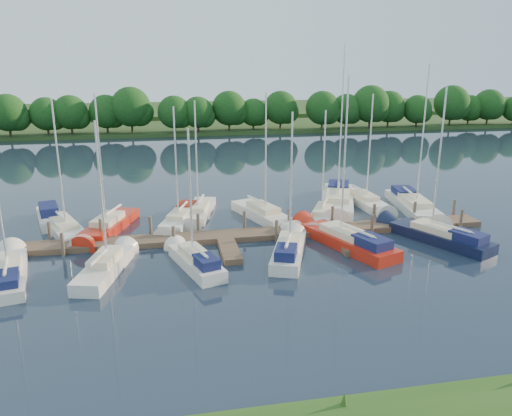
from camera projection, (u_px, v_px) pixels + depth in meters
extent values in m
plane|color=#192332|center=(242.00, 286.00, 28.52)|extent=(260.00, 260.00, 0.00)
cube|color=#4C392A|center=(224.00, 236.00, 36.00)|extent=(40.00, 2.00, 0.40)
cube|color=#4C392A|center=(105.00, 260.00, 31.72)|extent=(1.20, 4.00, 0.40)
cube|color=#4C392A|center=(230.00, 251.00, 33.17)|extent=(1.20, 4.00, 0.40)
cube|color=#4C392A|center=(344.00, 243.00, 34.62)|extent=(1.20, 4.00, 0.40)
cube|color=#4C392A|center=(449.00, 236.00, 36.07)|extent=(1.20, 4.00, 0.40)
cylinder|color=#473D33|center=(50.00, 236.00, 34.92)|extent=(0.24, 0.24, 2.00)
cylinder|color=#473D33|center=(101.00, 233.00, 35.55)|extent=(0.24, 0.24, 2.00)
cylinder|color=#473D33|center=(151.00, 230.00, 36.17)|extent=(0.24, 0.24, 2.00)
cylinder|color=#473D33|center=(198.00, 227.00, 36.80)|extent=(0.24, 0.24, 2.00)
cylinder|color=#473D33|center=(244.00, 224.00, 37.42)|extent=(0.24, 0.24, 2.00)
cylinder|color=#473D33|center=(289.00, 221.00, 38.05)|extent=(0.24, 0.24, 2.00)
cylinder|color=#473D33|center=(332.00, 219.00, 38.67)|extent=(0.24, 0.24, 2.00)
cylinder|color=#473D33|center=(374.00, 216.00, 39.30)|extent=(0.24, 0.24, 2.00)
cylinder|color=#473D33|center=(414.00, 214.00, 39.92)|extent=(0.24, 0.24, 2.00)
cylinder|color=#473D33|center=(454.00, 212.00, 40.55)|extent=(0.24, 0.24, 2.00)
cylinder|color=#473D33|center=(63.00, 248.00, 32.70)|extent=(0.24, 0.24, 2.00)
cylinder|color=#473D33|center=(174.00, 240.00, 34.01)|extent=(0.24, 0.24, 2.00)
cylinder|color=#473D33|center=(277.00, 234.00, 35.31)|extent=(0.24, 0.24, 2.00)
cylinder|color=#473D33|center=(372.00, 228.00, 36.61)|extent=(0.24, 0.24, 2.00)
cylinder|color=#473D33|center=(461.00, 222.00, 37.92)|extent=(0.24, 0.24, 2.00)
cube|color=#263F18|center=(181.00, 124.00, 99.09)|extent=(180.00, 30.00, 0.60)
cube|color=#314F22|center=(176.00, 111.00, 122.53)|extent=(220.00, 40.00, 1.40)
cylinder|color=#38281C|center=(4.00, 130.00, 82.62)|extent=(0.36, 0.36, 2.73)
sphere|color=#113D10|center=(1.00, 110.00, 81.68)|extent=(6.36, 6.36, 6.36)
sphere|color=#113D10|center=(11.00, 115.00, 82.37)|extent=(4.54, 4.54, 4.54)
cylinder|color=#38281C|center=(37.00, 130.00, 82.68)|extent=(0.36, 0.36, 2.81)
sphere|color=#113D10|center=(35.00, 109.00, 81.71)|extent=(6.55, 6.55, 6.55)
sphere|color=#113D10|center=(45.00, 115.00, 82.42)|extent=(4.68, 4.68, 4.68)
cylinder|color=#38281C|center=(72.00, 131.00, 81.78)|extent=(0.36, 0.36, 2.60)
sphere|color=#113D10|center=(70.00, 112.00, 80.89)|extent=(6.07, 6.07, 6.07)
sphere|color=#113D10|center=(79.00, 117.00, 81.56)|extent=(4.34, 4.34, 4.34)
cylinder|color=#38281C|center=(105.00, 129.00, 84.72)|extent=(0.36, 0.36, 2.76)
sphere|color=#113D10|center=(103.00, 108.00, 83.76)|extent=(6.45, 6.45, 6.45)
sphere|color=#113D10|center=(113.00, 114.00, 84.46)|extent=(4.61, 4.61, 4.61)
cylinder|color=#38281C|center=(140.00, 130.00, 84.88)|extent=(0.36, 0.36, 2.23)
sphere|color=#113D10|center=(139.00, 114.00, 84.11)|extent=(5.20, 5.20, 5.20)
sphere|color=#113D10|center=(146.00, 118.00, 84.71)|extent=(3.72, 3.72, 3.72)
cylinder|color=#38281C|center=(172.00, 128.00, 86.22)|extent=(0.36, 0.36, 2.44)
sphere|color=#113D10|center=(171.00, 111.00, 85.38)|extent=(5.68, 5.68, 5.68)
sphere|color=#113D10|center=(178.00, 115.00, 86.02)|extent=(4.06, 4.06, 4.06)
cylinder|color=#38281C|center=(203.00, 129.00, 87.21)|extent=(0.36, 0.36, 2.05)
sphere|color=#113D10|center=(202.00, 114.00, 86.50)|extent=(4.78, 4.78, 4.78)
sphere|color=#113D10|center=(208.00, 118.00, 87.07)|extent=(3.41, 3.41, 3.41)
cylinder|color=#38281C|center=(229.00, 125.00, 89.87)|extent=(0.36, 0.36, 2.79)
sphere|color=#113D10|center=(228.00, 105.00, 88.90)|extent=(6.51, 6.51, 6.51)
sphere|color=#113D10|center=(236.00, 110.00, 89.61)|extent=(4.65, 4.65, 4.65)
cylinder|color=#38281C|center=(254.00, 127.00, 88.61)|extent=(0.36, 0.36, 2.36)
sphere|color=#113D10|center=(254.00, 110.00, 87.79)|extent=(5.50, 5.50, 5.50)
sphere|color=#113D10|center=(261.00, 115.00, 88.42)|extent=(3.93, 3.93, 3.93)
cylinder|color=#38281C|center=(284.00, 126.00, 89.22)|extent=(0.36, 0.36, 2.50)
sphere|color=#113D10|center=(284.00, 109.00, 88.35)|extent=(5.83, 5.83, 5.83)
sphere|color=#113D10|center=(290.00, 113.00, 89.00)|extent=(4.17, 4.17, 4.17)
cylinder|color=#38281C|center=(313.00, 125.00, 91.52)|extent=(0.36, 0.36, 2.23)
sphere|color=#113D10|center=(313.00, 110.00, 90.75)|extent=(5.21, 5.21, 5.21)
sphere|color=#113D10|center=(319.00, 114.00, 91.35)|extent=(3.72, 3.72, 3.72)
cylinder|color=#38281C|center=(346.00, 126.00, 90.50)|extent=(0.36, 0.36, 2.13)
sphere|color=#113D10|center=(347.00, 112.00, 89.77)|extent=(4.97, 4.97, 4.97)
sphere|color=#113D10|center=(351.00, 115.00, 90.35)|extent=(3.55, 3.55, 3.55)
cylinder|color=#38281C|center=(367.00, 122.00, 93.19)|extent=(0.36, 0.36, 2.85)
sphere|color=#113D10|center=(369.00, 103.00, 92.20)|extent=(6.66, 6.66, 6.66)
sphere|color=#113D10|center=(375.00, 108.00, 92.92)|extent=(4.76, 4.76, 4.76)
cylinder|color=#38281C|center=(386.00, 122.00, 93.95)|extent=(0.36, 0.36, 2.73)
sphere|color=#113D10|center=(388.00, 104.00, 93.01)|extent=(6.38, 6.38, 6.38)
sphere|color=#113D10|center=(394.00, 109.00, 93.70)|extent=(4.56, 4.56, 4.56)
cylinder|color=#38281C|center=(417.00, 123.00, 94.12)|extent=(0.36, 0.36, 2.43)
sphere|color=#113D10|center=(418.00, 107.00, 93.28)|extent=(5.66, 5.66, 5.66)
sphere|color=#113D10|center=(423.00, 111.00, 93.92)|extent=(4.04, 4.04, 4.04)
cylinder|color=#38281C|center=(434.00, 122.00, 97.26)|extent=(0.36, 0.36, 2.03)
sphere|color=#113D10|center=(435.00, 109.00, 96.56)|extent=(4.75, 4.75, 4.75)
sphere|color=#113D10|center=(439.00, 112.00, 97.12)|extent=(3.39, 3.39, 3.39)
cylinder|color=#38281C|center=(466.00, 122.00, 96.75)|extent=(0.36, 0.36, 2.02)
sphere|color=#113D10|center=(467.00, 109.00, 96.05)|extent=(4.71, 4.71, 4.71)
sphere|color=#113D10|center=(471.00, 113.00, 96.61)|extent=(3.36, 3.36, 3.36)
cylinder|color=#38281C|center=(491.00, 120.00, 96.35)|extent=(0.36, 0.36, 2.81)
sphere|color=#113D10|center=(493.00, 102.00, 95.38)|extent=(6.56, 6.56, 6.56)
sphere|color=#113D10|center=(498.00, 107.00, 96.09)|extent=(4.69, 4.69, 4.69)
cylinder|color=#38281C|center=(508.00, 119.00, 99.80)|extent=(0.36, 0.36, 2.67)
sphere|color=#113D10|center=(510.00, 102.00, 98.88)|extent=(6.24, 6.24, 6.24)
cube|color=silver|center=(50.00, 219.00, 40.04)|extent=(2.93, 5.28, 0.97)
cone|color=silver|center=(53.00, 228.00, 37.89)|extent=(1.20, 1.67, 0.83)
cube|color=#151C4B|center=(49.00, 210.00, 39.83)|extent=(2.01, 3.01, 0.87)
cube|color=silver|center=(64.00, 230.00, 37.59)|extent=(4.52, 7.08, 0.95)
cone|color=silver|center=(77.00, 243.00, 34.86)|extent=(1.85, 2.59, 0.96)
cube|color=beige|center=(64.00, 223.00, 37.15)|extent=(2.56, 3.42, 0.43)
cylinder|color=silver|center=(59.00, 165.00, 35.60)|extent=(0.12, 0.12, 9.29)
cylinder|color=silver|center=(60.00, 216.00, 37.87)|extent=(1.33, 2.88, 0.10)
cylinder|color=silver|center=(60.00, 216.00, 37.87)|extent=(1.28, 2.60, 0.20)
cube|color=#B62010|center=(111.00, 228.00, 37.98)|extent=(4.10, 7.27, 1.20)
cone|color=#B62010|center=(90.00, 244.00, 34.64)|extent=(1.72, 2.64, 0.98)
cube|color=beige|center=(108.00, 220.00, 37.42)|extent=(2.41, 3.46, 0.55)
cylinder|color=silver|center=(100.00, 160.00, 35.80)|extent=(0.12, 0.12, 9.46)
cylinder|color=silver|center=(113.00, 210.00, 38.30)|extent=(1.11, 3.02, 0.10)
cylinder|color=silver|center=(113.00, 210.00, 38.30)|extent=(1.09, 2.72, 0.20)
cube|color=silver|center=(181.00, 221.00, 39.71)|extent=(3.67, 6.55, 1.02)
cone|color=silver|center=(169.00, 234.00, 36.70)|extent=(1.53, 2.38, 0.88)
cube|color=beige|center=(179.00, 214.00, 39.23)|extent=(2.15, 3.11, 0.46)
cube|color=maroon|center=(186.00, 206.00, 41.18)|extent=(1.77, 2.19, 0.51)
cylinder|color=silver|center=(176.00, 163.00, 37.76)|extent=(0.12, 0.12, 8.52)
cylinder|color=silver|center=(183.00, 206.00, 40.02)|extent=(0.99, 2.73, 0.10)
cylinder|color=silver|center=(183.00, 206.00, 40.02)|extent=(0.99, 2.46, 0.20)
cube|color=silver|center=(200.00, 213.00, 41.77)|extent=(3.38, 6.76, 1.03)
cone|color=silver|center=(193.00, 225.00, 38.65)|extent=(1.45, 2.43, 0.91)
cube|color=beige|center=(199.00, 206.00, 41.27)|extent=(2.05, 3.18, 0.47)
cylinder|color=silver|center=(196.00, 156.00, 39.76)|extent=(0.12, 0.12, 8.79)
cylinder|color=silver|center=(201.00, 199.00, 42.10)|extent=(0.82, 2.86, 0.10)
cylinder|color=silver|center=(201.00, 199.00, 42.10)|extent=(0.84, 2.57, 0.20)
cube|color=silver|center=(261.00, 216.00, 40.79)|extent=(4.10, 7.16, 1.22)
cone|color=silver|center=(284.00, 228.00, 37.92)|extent=(1.71, 2.60, 0.97)
cube|color=beige|center=(263.00, 208.00, 40.28)|extent=(2.39, 3.41, 0.55)
cylinder|color=silver|center=(266.00, 154.00, 38.72)|extent=(0.12, 0.12, 9.32)
cylinder|color=silver|center=(257.00, 200.00, 41.01)|extent=(1.12, 2.97, 0.10)
cylinder|color=silver|center=(257.00, 200.00, 41.01)|extent=(1.10, 2.67, 0.20)
cube|color=silver|center=(323.00, 217.00, 40.52)|extent=(4.24, 6.13, 1.05)
cone|color=silver|center=(317.00, 229.00, 37.74)|extent=(1.71, 2.26, 0.84)
cube|color=beige|center=(322.00, 211.00, 40.05)|extent=(2.36, 2.99, 0.48)
cylinder|color=silver|center=(324.00, 163.00, 38.67)|extent=(0.12, 0.12, 8.13)
cylinder|color=silver|center=(324.00, 203.00, 40.78)|extent=(1.32, 2.46, 0.10)
cylinder|color=silver|center=(324.00, 203.00, 40.78)|extent=(1.27, 2.24, 0.20)
cube|color=silver|center=(338.00, 203.00, 44.78)|extent=(5.92, 9.92, 1.20)
cone|color=silver|center=(336.00, 218.00, 40.25)|extent=(2.45, 3.61, 1.34)
cube|color=beige|center=(338.00, 196.00, 44.11)|extent=(3.42, 4.75, 0.55)
cube|color=#151C4B|center=(338.00, 186.00, 47.07)|extent=(2.78, 3.36, 0.60)
cylinder|color=silver|center=(341.00, 125.00, 41.88)|extent=(0.12, 0.12, 12.95)
cylinder|color=silver|center=(338.00, 187.00, 45.35)|extent=(1.63, 4.07, 0.10)
cylinder|color=silver|center=(338.00, 187.00, 45.35)|extent=(1.55, 3.66, 0.20)
cube|color=silver|center=(363.00, 202.00, 44.98)|extent=(2.34, 6.83, 1.04)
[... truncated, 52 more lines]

